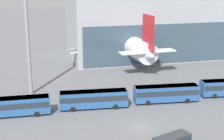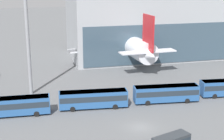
{
  "view_description": "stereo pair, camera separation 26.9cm",
  "coord_description": "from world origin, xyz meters",
  "px_view_note": "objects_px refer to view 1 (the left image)",
  "views": [
    {
      "loc": [
        -17.38,
        -49.13,
        24.34
      ],
      "look_at": [
        0.55,
        21.32,
        4.0
      ],
      "focal_mm": 55.0,
      "sensor_mm": 36.0,
      "label": 1
    },
    {
      "loc": [
        -17.12,
        -49.19,
        24.34
      ],
      "look_at": [
        0.55,
        21.32,
        4.0
      ],
      "focal_mm": 55.0,
      "sensor_mm": 36.0,
      "label": 2
    }
  ],
  "objects_px": {
    "airliner_at_gate_far": "(127,43)",
    "shuttle_bus_0": "(14,105)",
    "floodlight_mast": "(26,12)",
    "shuttle_bus_1": "(94,98)",
    "shuttle_bus_2": "(166,93)"
  },
  "relations": [
    {
      "from": "shuttle_bus_1",
      "to": "floodlight_mast",
      "type": "height_order",
      "value": "floodlight_mast"
    },
    {
      "from": "airliner_at_gate_far",
      "to": "shuttle_bus_0",
      "type": "distance_m",
      "value": 44.67
    },
    {
      "from": "airliner_at_gate_far",
      "to": "shuttle_bus_2",
      "type": "xyz_separation_m",
      "value": [
        -1.77,
        -32.59,
        -3.52
      ]
    },
    {
      "from": "shuttle_bus_1",
      "to": "floodlight_mast",
      "type": "bearing_deg",
      "value": 140.45
    },
    {
      "from": "shuttle_bus_0",
      "to": "shuttle_bus_2",
      "type": "relative_size",
      "value": 0.99
    },
    {
      "from": "shuttle_bus_1",
      "to": "shuttle_bus_2",
      "type": "xyz_separation_m",
      "value": [
        14.44,
        -0.4,
        0.0
      ]
    },
    {
      "from": "shuttle_bus_2",
      "to": "shuttle_bus_0",
      "type": "bearing_deg",
      "value": -174.83
    },
    {
      "from": "shuttle_bus_0",
      "to": "floodlight_mast",
      "type": "height_order",
      "value": "floodlight_mast"
    },
    {
      "from": "shuttle_bus_1",
      "to": "floodlight_mast",
      "type": "distance_m",
      "value": 21.82
    },
    {
      "from": "airliner_at_gate_far",
      "to": "floodlight_mast",
      "type": "relative_size",
      "value": 1.31
    },
    {
      "from": "shuttle_bus_0",
      "to": "shuttle_bus_2",
      "type": "bearing_deg",
      "value": 1.98
    },
    {
      "from": "floodlight_mast",
      "to": "shuttle_bus_1",
      "type": "bearing_deg",
      "value": -44.84
    },
    {
      "from": "shuttle_bus_1",
      "to": "airliner_at_gate_far",
      "type": "bearing_deg",
      "value": 68.55
    },
    {
      "from": "shuttle_bus_2",
      "to": "shuttle_bus_1",
      "type": "bearing_deg",
      "value": -175.82
    },
    {
      "from": "shuttle_bus_0",
      "to": "shuttle_bus_2",
      "type": "height_order",
      "value": "same"
    }
  ]
}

